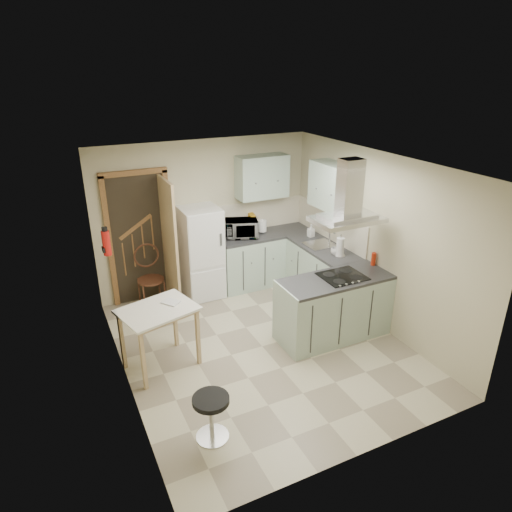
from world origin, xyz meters
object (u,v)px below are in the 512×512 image
peninsula (334,307)px  bentwood_chair (151,280)px  drop_leaf_table (160,338)px  extractor_hood (347,219)px  microwave (241,228)px  fridge (202,253)px  stool (212,417)px

peninsula → bentwood_chair: size_ratio=1.68×
drop_leaf_table → bentwood_chair: 1.61m
extractor_hood → drop_leaf_table: bearing=171.7°
drop_leaf_table → microwave: bearing=26.3°
fridge → drop_leaf_table: size_ratio=1.70×
bentwood_chair → fridge: bearing=1.3°
fridge → drop_leaf_table: 2.01m
fridge → stool: bearing=-108.2°
stool → extractor_hood: bearing=24.5°
peninsula → microwave: bearing=104.2°
fridge → stool: size_ratio=2.95×
fridge → bentwood_chair: size_ratio=1.63×
extractor_hood → stool: extractor_hood is taller
stool → fridge: bearing=71.8°
drop_leaf_table → stool: (0.14, -1.42, -0.16)m
fridge → extractor_hood: size_ratio=1.67×
fridge → peninsula: size_ratio=0.97×
peninsula → stool: peninsula is taller
drop_leaf_table → microwave: size_ratio=1.66×
extractor_hood → bentwood_chair: extractor_hood is taller
bentwood_chair → microwave: (1.58, 0.06, 0.59)m
extractor_hood → drop_leaf_table: size_ratio=1.02×
fridge → bentwood_chair: fridge is taller
bentwood_chair → microwave: 1.69m
stool → microwave: microwave is taller
peninsula → extractor_hood: (0.10, 0.00, 1.27)m
fridge → peninsula: 2.35m
fridge → extractor_hood: extractor_hood is taller
extractor_hood → bentwood_chair: size_ratio=0.98×
drop_leaf_table → bentwood_chair: size_ratio=0.96×
peninsula → drop_leaf_table: (-2.36, 0.36, -0.04)m
drop_leaf_table → bentwood_chair: bentwood_chair is taller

